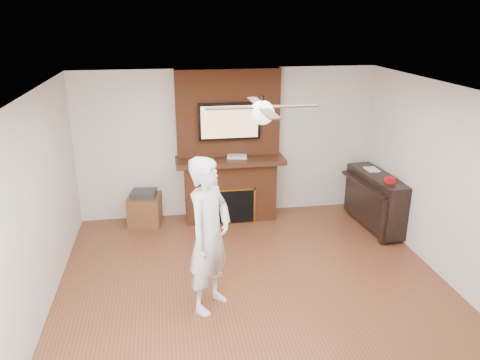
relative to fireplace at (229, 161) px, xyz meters
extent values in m
cube|color=#5B2E1A|center=(0.00, -2.55, -1.09)|extent=(5.36, 5.86, 0.18)
cube|color=white|center=(0.00, -2.55, 1.59)|extent=(5.36, 5.86, 0.18)
cube|color=beige|center=(0.00, 0.29, 0.25)|extent=(5.36, 0.18, 2.50)
cube|color=beige|center=(-2.59, -2.55, 0.25)|extent=(0.18, 5.86, 2.50)
cube|color=beige|center=(2.59, -2.55, 0.25)|extent=(0.18, 5.86, 2.50)
cube|color=brown|center=(0.00, -0.05, -0.50)|extent=(1.50, 0.50, 1.00)
cube|color=black|center=(0.00, -0.08, 0.04)|extent=(1.78, 0.64, 0.08)
cube|color=brown|center=(0.00, 0.10, 0.79)|extent=(1.70, 0.20, 1.42)
cube|color=black|center=(0.00, -0.30, -0.69)|extent=(0.70, 0.06, 0.55)
cube|color=#BF8C2D|center=(0.00, -0.31, -0.40)|extent=(0.78, 0.02, 0.03)
cube|color=#BF8C2D|center=(-0.38, -0.31, -0.69)|extent=(0.03, 0.02, 0.61)
cube|color=#BF8C2D|center=(0.38, -0.31, -0.69)|extent=(0.03, 0.02, 0.61)
cube|color=black|center=(0.00, -0.04, 0.68)|extent=(1.00, 0.07, 0.60)
cube|color=tan|center=(0.00, -0.08, 0.68)|extent=(0.92, 0.01, 0.52)
cylinder|color=black|center=(0.00, -2.55, 1.43)|extent=(0.04, 0.04, 0.14)
sphere|color=white|center=(0.00, -2.55, 1.32)|extent=(0.26, 0.26, 0.26)
cube|color=black|center=(0.33, -2.55, 1.38)|extent=(0.55, 0.11, 0.01)
cube|color=black|center=(0.00, -2.22, 1.38)|extent=(0.11, 0.55, 0.01)
cube|color=black|center=(-0.33, -2.55, 1.38)|extent=(0.55, 0.11, 0.01)
cube|color=black|center=(0.00, -2.88, 1.38)|extent=(0.11, 0.55, 0.01)
imported|color=silver|center=(-0.60, -2.58, -0.06)|extent=(0.78, 0.82, 1.86)
cube|color=#563318|center=(-1.43, -0.07, -0.75)|extent=(0.57, 0.57, 0.49)
cube|color=#28282A|center=(-1.43, -0.07, -0.46)|extent=(0.43, 0.36, 0.10)
cube|color=black|center=(2.29, -0.80, -0.52)|extent=(0.53, 1.41, 0.85)
cube|color=black|center=(2.14, -1.42, -0.62)|extent=(0.06, 0.11, 0.74)
cube|color=black|center=(2.14, -0.19, -0.62)|extent=(0.06, 0.11, 0.74)
cube|color=black|center=(2.06, -0.80, -0.23)|extent=(0.27, 1.28, 0.05)
cube|color=silver|center=(2.29, -0.54, -0.09)|extent=(0.19, 0.26, 0.01)
cube|color=maroon|center=(2.29, -1.17, -0.05)|extent=(0.13, 0.13, 0.09)
cube|color=silver|center=(0.11, -0.10, 0.11)|extent=(0.35, 0.24, 0.05)
cylinder|color=orange|center=(-0.24, -0.23, -0.93)|extent=(0.06, 0.06, 0.12)
cylinder|color=#307831|center=(-0.08, -0.22, -0.95)|extent=(0.07, 0.07, 0.09)
cylinder|color=beige|center=(0.01, -0.17, -0.93)|extent=(0.08, 0.08, 0.12)
cylinder|color=#334C99|center=(0.24, -0.24, -0.95)|extent=(0.06, 0.06, 0.08)
camera|label=1|loc=(-1.04, -7.37, 2.32)|focal=35.00mm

